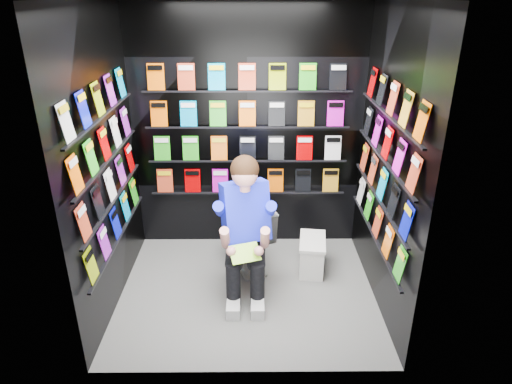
{
  "coord_description": "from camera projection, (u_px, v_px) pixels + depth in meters",
  "views": [
    {
      "loc": [
        0.06,
        -3.6,
        2.66
      ],
      "look_at": [
        0.08,
        0.15,
        0.98
      ],
      "focal_mm": 32.0,
      "sensor_mm": 36.0,
      "label": 1
    }
  ],
  "objects": [
    {
      "name": "toilet",
      "position": [
        246.0,
        233.0,
        4.67
      ],
      "size": [
        0.64,
        0.84,
        0.73
      ],
      "primitive_type": "imported",
      "rotation": [
        0.0,
        0.0,
        3.47
      ],
      "color": "silver",
      "rests_on": "floor"
    },
    {
      "name": "held_comic",
      "position": [
        245.0,
        253.0,
        3.91
      ],
      "size": [
        0.29,
        0.23,
        0.11
      ],
      "primitive_type": "cube",
      "rotation": [
        -0.96,
        0.0,
        0.32
      ],
      "color": "green",
      "rests_on": "reader"
    },
    {
      "name": "wall_back",
      "position": [
        248.0,
        131.0,
        4.75
      ],
      "size": [
        2.4,
        0.04,
        2.6
      ],
      "primitive_type": "cube",
      "color": "black",
      "rests_on": "floor"
    },
    {
      "name": "floor",
      "position": [
        248.0,
        292.0,
        4.37
      ],
      "size": [
        2.4,
        2.4,
        0.0
      ],
      "primitive_type": "plane",
      "color": "#61605E",
      "rests_on": "ground"
    },
    {
      "name": "comics_right",
      "position": [
        385.0,
        164.0,
        3.84
      ],
      "size": [
        0.06,
        1.7,
        1.37
      ],
      "primitive_type": null,
      "color": "#C83F21",
      "rests_on": "wall_right"
    },
    {
      "name": "comics_left",
      "position": [
        107.0,
        165.0,
        3.83
      ],
      "size": [
        0.06,
        1.7,
        1.37
      ],
      "primitive_type": null,
      "color": "#C83F21",
      "rests_on": "wall_left"
    },
    {
      "name": "wall_front",
      "position": [
        244.0,
        220.0,
        2.93
      ],
      "size": [
        2.4,
        0.04,
        2.6
      ],
      "primitive_type": "cube",
      "color": "black",
      "rests_on": "floor"
    },
    {
      "name": "wall_right",
      "position": [
        388.0,
        164.0,
        3.85
      ],
      "size": [
        0.04,
        2.0,
        2.6
      ],
      "primitive_type": "cube",
      "color": "black",
      "rests_on": "floor"
    },
    {
      "name": "comics_back",
      "position": [
        247.0,
        131.0,
        4.72
      ],
      "size": [
        2.1,
        0.06,
        1.37
      ],
      "primitive_type": null,
      "color": "#C83F21",
      "rests_on": "wall_back"
    },
    {
      "name": "reader",
      "position": [
        245.0,
        212.0,
        4.14
      ],
      "size": [
        0.79,
        0.96,
        1.51
      ],
      "primitive_type": null,
      "rotation": [
        0.0,
        0.0,
        0.32
      ],
      "color": "#1D26EF",
      "rests_on": "toilet"
    },
    {
      "name": "longbox",
      "position": [
        312.0,
        256.0,
        4.65
      ],
      "size": [
        0.29,
        0.45,
        0.32
      ],
      "primitive_type": "cube",
      "rotation": [
        0.0,
        0.0,
        -0.13
      ],
      "color": "silver",
      "rests_on": "floor"
    },
    {
      "name": "wall_left",
      "position": [
        104.0,
        165.0,
        3.83
      ],
      "size": [
        0.04,
        2.0,
        2.6
      ],
      "primitive_type": "cube",
      "color": "black",
      "rests_on": "floor"
    },
    {
      "name": "longbox_lid",
      "position": [
        313.0,
        241.0,
        4.58
      ],
      "size": [
        0.31,
        0.48,
        0.03
      ],
      "primitive_type": "cube",
      "rotation": [
        0.0,
        0.0,
        -0.13
      ],
      "color": "silver",
      "rests_on": "longbox"
    }
  ]
}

